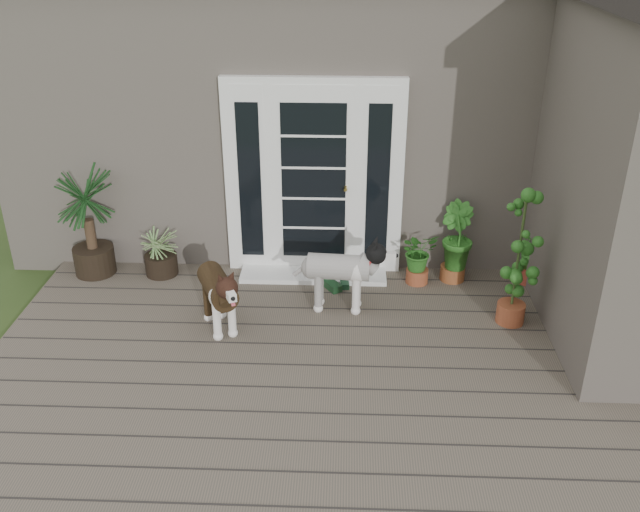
{
  "coord_description": "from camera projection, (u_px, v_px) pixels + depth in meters",
  "views": [
    {
      "loc": [
        0.15,
        -4.36,
        3.76
      ],
      "look_at": [
        -0.1,
        1.75,
        0.7
      ],
      "focal_mm": 38.99,
      "sensor_mm": 36.0,
      "label": 1
    }
  ],
  "objects": [
    {
      "name": "herb_b",
      "position": [
        454.0,
        252.0,
        7.48
      ],
      "size": [
        0.59,
        0.59,
        0.66
      ],
      "primitive_type": "imported",
      "rotation": [
        0.0,
        0.0,
        2.01
      ],
      "color": "#1C641D",
      "rests_on": "deck"
    },
    {
      "name": "brindle_dog",
      "position": [
        218.0,
        298.0,
        6.59
      ],
      "size": [
        0.66,
        0.88,
        0.67
      ],
      "primitive_type": null,
      "rotation": [
        0.0,
        0.0,
        3.58
      ],
      "color": "#3B2915",
      "rests_on": "deck"
    },
    {
      "name": "deck",
      "position": [
        325.0,
        394.0,
        5.91
      ],
      "size": [
        6.2,
        4.6,
        0.12
      ],
      "primitive_type": "cube",
      "color": "#6B5B4C",
      "rests_on": "ground"
    },
    {
      "name": "yucca",
      "position": [
        89.0,
        222.0,
        7.5
      ],
      "size": [
        0.95,
        0.95,
        1.22
      ],
      "primitive_type": null,
      "rotation": [
        0.0,
        0.0,
        -0.14
      ],
      "color": "black",
      "rests_on": "deck"
    },
    {
      "name": "herb_a",
      "position": [
        418.0,
        262.0,
        7.45
      ],
      "size": [
        0.51,
        0.51,
        0.5
      ],
      "primitive_type": "imported",
      "rotation": [
        0.0,
        0.0,
        0.38
      ],
      "color": "#27641C",
      "rests_on": "deck"
    },
    {
      "name": "door_unit",
      "position": [
        314.0,
        179.0,
        7.38
      ],
      "size": [
        1.9,
        0.14,
        2.15
      ],
      "primitive_type": "cube",
      "color": "white",
      "rests_on": "deck"
    },
    {
      "name": "clog_left",
      "position": [
        331.0,
        284.0,
        7.43
      ],
      "size": [
        0.31,
        0.36,
        0.1
      ],
      "primitive_type": null,
      "rotation": [
        0.0,
        0.0,
        0.59
      ],
      "color": "#16371C",
      "rests_on": "deck"
    },
    {
      "name": "clog_right",
      "position": [
        344.0,
        282.0,
        7.49
      ],
      "size": [
        0.15,
        0.28,
        0.08
      ],
      "primitive_type": null,
      "rotation": [
        0.0,
        0.0,
        0.08
      ],
      "color": "#173A22",
      "rests_on": "deck"
    },
    {
      "name": "house_main",
      "position": [
        337.0,
        99.0,
        9.05
      ],
      "size": [
        7.4,
        4.0,
        3.1
      ],
      "primitive_type": "cube",
      "color": "#665E54",
      "rests_on": "ground"
    },
    {
      "name": "sapling",
      "position": [
        519.0,
        256.0,
        6.52
      ],
      "size": [
        0.48,
        0.48,
        1.45
      ],
      "primitive_type": null,
      "rotation": [
        0.0,
        0.0,
        0.14
      ],
      "color": "#1A5C1A",
      "rests_on": "deck"
    },
    {
      "name": "herb_c",
      "position": [
        532.0,
        261.0,
        7.49
      ],
      "size": [
        0.41,
        0.41,
        0.49
      ],
      "primitive_type": "imported",
      "rotation": [
        0.0,
        0.0,
        4.32
      ],
      "color": "#275618",
      "rests_on": "deck"
    },
    {
      "name": "spider_plant",
      "position": [
        160.0,
        248.0,
        7.6
      ],
      "size": [
        0.76,
        0.76,
        0.63
      ],
      "primitive_type": null,
      "rotation": [
        0.0,
        0.0,
        -0.37
      ],
      "color": "#91A968",
      "rests_on": "deck"
    },
    {
      "name": "door_step",
      "position": [
        313.0,
        274.0,
        7.67
      ],
      "size": [
        1.6,
        0.4,
        0.05
      ],
      "primitive_type": "cube",
      "color": "white",
      "rests_on": "deck"
    },
    {
      "name": "white_dog",
      "position": [
        338.0,
        278.0,
        6.92
      ],
      "size": [
        0.85,
        0.42,
        0.69
      ],
      "primitive_type": null,
      "rotation": [
        0.0,
        0.0,
        -1.65
      ],
      "color": "silver",
      "rests_on": "deck"
    }
  ]
}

